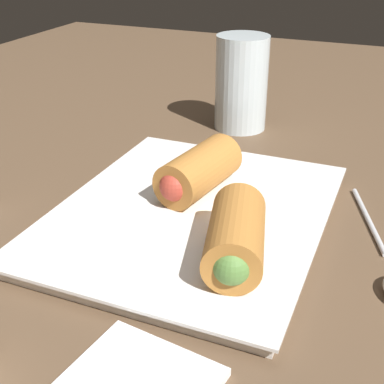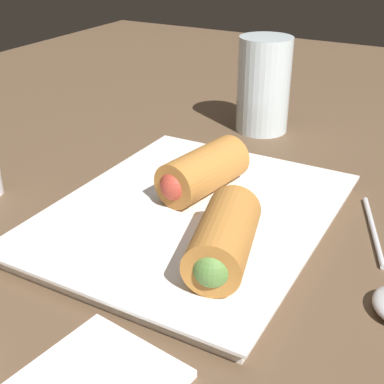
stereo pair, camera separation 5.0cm
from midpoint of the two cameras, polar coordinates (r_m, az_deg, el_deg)
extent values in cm
cube|color=brown|center=(52.06, 0.40, -4.57)|extent=(180.00, 140.00, 2.00)
cube|color=white|center=(51.73, 2.79, -2.77)|extent=(29.22, 23.79, 1.20)
cube|color=white|center=(51.36, 2.81, -2.04)|extent=(30.39, 24.75, 0.30)
cylinder|color=#B77533|center=(53.62, 3.94, 2.22)|extent=(10.40, 6.21, 4.61)
sphere|color=#B23D2D|center=(50.57, 1.19, 0.64)|extent=(2.99, 2.99, 2.99)
cylinder|color=#B77533|center=(42.84, 6.80, -4.94)|extent=(10.60, 6.90, 4.61)
sphere|color=#56843D|center=(39.39, 5.90, -8.12)|extent=(2.99, 2.99, 2.99)
cylinder|color=silver|center=(54.00, 21.35, -3.86)|extent=(11.72, 4.61, 0.50)
cylinder|color=silver|center=(73.79, 9.63, 11.16)|extent=(7.10, 7.10, 12.69)
camera|label=1|loc=(0.03, -87.14, 1.49)|focal=50.00mm
camera|label=2|loc=(0.03, 92.86, -1.49)|focal=50.00mm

